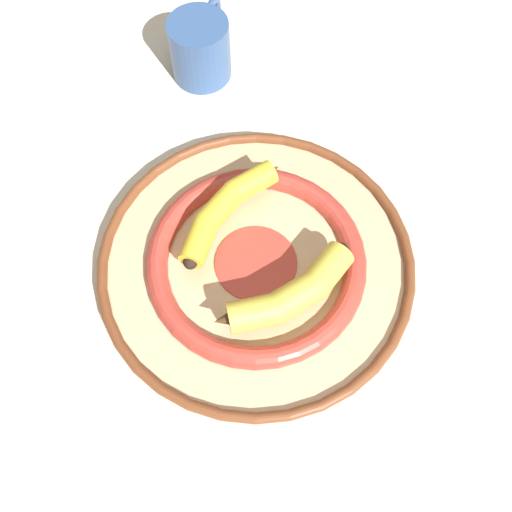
{
  "coord_description": "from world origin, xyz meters",
  "views": [
    {
      "loc": [
        -0.1,
        -0.28,
        0.66
      ],
      "look_at": [
        -0.04,
        0.02,
        0.04
      ],
      "focal_mm": 42.0,
      "sensor_mm": 36.0,
      "label": 1
    }
  ],
  "objects_px": {
    "banana_b": "(290,295)",
    "coffee_mug": "(201,47)",
    "decorative_bowl": "(256,264)",
    "banana_a": "(226,208)"
  },
  "relations": [
    {
      "from": "banana_a",
      "to": "decorative_bowl",
      "type": "bearing_deg",
      "value": 68.86
    },
    {
      "from": "decorative_bowl",
      "to": "coffee_mug",
      "type": "xyz_separation_m",
      "value": [
        -0.01,
        0.33,
        0.03
      ]
    },
    {
      "from": "decorative_bowl",
      "to": "banana_b",
      "type": "height_order",
      "value": "banana_b"
    },
    {
      "from": "decorative_bowl",
      "to": "banana_a",
      "type": "distance_m",
      "value": 0.08
    },
    {
      "from": "decorative_bowl",
      "to": "banana_a",
      "type": "relative_size",
      "value": 2.59
    },
    {
      "from": "banana_a",
      "to": "banana_b",
      "type": "distance_m",
      "value": 0.13
    },
    {
      "from": "decorative_bowl",
      "to": "banana_b",
      "type": "bearing_deg",
      "value": -67.17
    },
    {
      "from": "banana_b",
      "to": "coffee_mug",
      "type": "relative_size",
      "value": 1.33
    },
    {
      "from": "banana_a",
      "to": "banana_b",
      "type": "bearing_deg",
      "value": 69.89
    },
    {
      "from": "banana_b",
      "to": "banana_a",
      "type": "bearing_deg",
      "value": 90.39
    }
  ]
}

